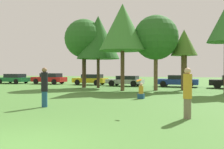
# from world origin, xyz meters

# --- Properties ---
(ground_plane) EXTENTS (120.00, 120.00, 0.00)m
(ground_plane) POSITION_xyz_m (0.00, 0.00, 0.00)
(ground_plane) COLOR #477A33
(person_thrower) EXTENTS (0.31, 0.31, 1.90)m
(person_thrower) POSITION_xyz_m (-2.99, 5.51, 0.98)
(person_thrower) COLOR navy
(person_thrower) RESTS_ON ground
(person_catcher) EXTENTS (0.31, 0.31, 1.85)m
(person_catcher) POSITION_xyz_m (3.57, 4.91, 0.95)
(person_catcher) COLOR #726651
(person_catcher) RESTS_ON ground
(frisbee) EXTENTS (0.24, 0.22, 0.14)m
(frisbee) POSITION_xyz_m (1.73, 5.07, 1.36)
(frisbee) COLOR orange
(bystander_sitting) EXTENTS (0.39, 0.33, 0.98)m
(bystander_sitting) POSITION_xyz_m (0.59, 10.44, 0.40)
(bystander_sitting) COLOR navy
(bystander_sitting) RESTS_ON ground
(tree_0) EXTENTS (3.90, 3.90, 6.92)m
(tree_0) POSITION_xyz_m (-7.00, 17.87, 4.94)
(tree_0) COLOR #473323
(tree_0) RESTS_ON ground
(tree_1) EXTENTS (4.29, 4.29, 7.19)m
(tree_1) POSITION_xyz_m (-5.51, 18.02, 5.04)
(tree_1) COLOR #473323
(tree_1) RESTS_ON ground
(tree_2) EXTENTS (4.03, 4.03, 7.47)m
(tree_2) POSITION_xyz_m (-2.21, 15.57, 5.43)
(tree_2) COLOR brown
(tree_2) RESTS_ON ground
(tree_3) EXTENTS (3.87, 3.87, 6.54)m
(tree_3) POSITION_xyz_m (0.43, 16.83, 4.58)
(tree_3) COLOR brown
(tree_3) RESTS_ON ground
(tree_4) EXTENTS (2.30, 2.30, 5.37)m
(tree_4) POSITION_xyz_m (2.72, 18.06, 4.07)
(tree_4) COLOR brown
(tree_4) RESTS_ON ground
(parked_car_green) EXTENTS (4.45, 2.11, 1.28)m
(parked_car_green) POSITION_xyz_m (-19.38, 21.73, 0.67)
(parked_car_green) COLOR #196633
(parked_car_green) RESTS_ON ground
(parked_car_red) EXTENTS (4.55, 2.01, 1.38)m
(parked_car_red) POSITION_xyz_m (-14.20, 22.40, 0.72)
(parked_car_red) COLOR red
(parked_car_red) RESTS_ON ground
(parked_car_yellow) EXTENTS (4.17, 2.04, 1.28)m
(parked_car_yellow) POSITION_xyz_m (-8.39, 22.46, 0.67)
(parked_car_yellow) COLOR gold
(parked_car_yellow) RESTS_ON ground
(parked_car_silver) EXTENTS (4.14, 2.01, 1.15)m
(parked_car_silver) POSITION_xyz_m (-3.75, 21.70, 0.62)
(parked_car_silver) COLOR #B2B2B7
(parked_car_silver) RESTS_ON ground
(parked_car_blue) EXTENTS (4.36, 2.13, 1.25)m
(parked_car_blue) POSITION_xyz_m (1.88, 22.30, 0.66)
(parked_car_blue) COLOR #1E389E
(parked_car_blue) RESTS_ON ground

